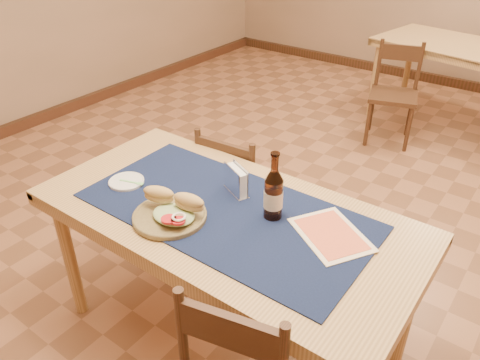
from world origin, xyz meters
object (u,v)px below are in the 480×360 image
Objects in this scene: beer_bottle at (273,194)px; napkin_holder at (236,181)px; main_table at (226,227)px; back_table at (471,56)px; chair_main_far at (238,191)px; sandwich_plate at (172,212)px.

beer_bottle is 1.91× the size of napkin_holder.
main_table is 0.28m from beer_bottle.
beer_bottle is 0.23m from napkin_holder.
main_table and back_table have the same top height.
napkin_holder reaches higher than main_table.
napkin_holder is at bearing -54.36° from chair_main_far.
sandwich_plate reaches higher than main_table.
main_table is 3.17m from back_table.
sandwich_plate is 0.41m from beer_bottle.
back_table is 3.36m from sandwich_plate.
chair_main_far is at bearing 137.85° from beer_bottle.
beer_bottle reaches higher than main_table.
main_table is at bearing -156.63° from beer_bottle.
back_table is at bearing 86.01° from main_table.
beer_bottle reaches higher than sandwich_plate.
back_table is 3.05m from napkin_holder.
beer_bottle reaches higher than chair_main_far.
main_table is 0.69m from chair_main_far.
chair_main_far is (-0.56, -2.62, -0.24)m from back_table.
chair_main_far is 0.83m from sandwich_plate.
chair_main_far is at bearing -102.12° from back_table.
back_table is at bearing 85.02° from napkin_holder.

